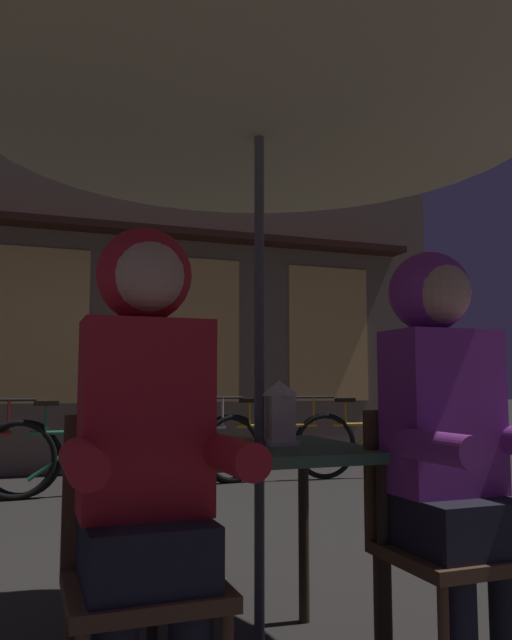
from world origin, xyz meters
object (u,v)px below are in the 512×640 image
patio_umbrella (259,89)px  chair_left (140,558)px  chair_right (439,530)px  book (223,441)px  person_right_hooded (447,419)px  bicycle_furthest (372,443)px  person_left_hooded (147,426)px  bicycle_fourth (184,449)px  bicycle_fifth (277,446)px  bicycle_third (79,455)px  lantern (279,411)px  cafe_table (259,475)px

patio_umbrella → chair_left: size_ratio=2.66×
chair_right → book: 0.79m
chair_left → person_right_hooded: 1.03m
person_right_hooded → bicycle_furthest: 4.66m
person_left_hooded → bicycle_fourth: person_left_hooded is taller
chair_left → bicycle_furthest: 5.11m
bicycle_fifth → bicycle_fourth: bearing=-178.5°
bicycle_third → bicycle_furthest: size_ratio=1.01×
bicycle_fifth → bicycle_furthest: (1.01, -0.12, 0.00)m
patio_umbrella → bicycle_furthest: patio_umbrella is taller
lantern → bicycle_furthest: (2.54, 3.70, -0.51)m
person_left_hooded → bicycle_third: bearing=87.7°
person_right_hooded → bicycle_furthest: size_ratio=0.84×
cafe_table → bicycle_third: bicycle_third is taller
bicycle_fourth → book: size_ratio=8.38×
chair_right → bicycle_furthest: (2.14, 4.06, -0.14)m
person_right_hooded → bicycle_third: 4.15m
cafe_table → bicycle_fifth: bicycle_fifth is taller
chair_right → bicycle_fourth: (0.18, 4.15, -0.14)m
person_right_hooded → bicycle_furthest: person_right_hooded is taller
patio_umbrella → bicycle_third: (-0.32, 3.61, -1.71)m
person_right_hooded → bicycle_fourth: bearing=87.6°
cafe_table → chair_left: chair_left is taller
bicycle_third → chair_left: bearing=-92.3°
bicycle_third → bicycle_furthest: (2.93, 0.07, 0.00)m
chair_right → person_right_hooded: (0.00, -0.06, 0.36)m
lantern → person_left_hooded: size_ratio=0.17×
bicycle_furthest → patio_umbrella: bearing=-125.4°
bicycle_fifth → bicycle_furthest: same height
patio_umbrella → bicycle_furthest: bearing=54.6°
person_right_hooded → person_left_hooded: bearing=180.0°
person_right_hooded → bicycle_fifth: person_right_hooded is taller
bicycle_fourth → chair_right: bearing=-92.4°
book → cafe_table: bearing=-23.3°
person_right_hooded → bicycle_third: size_ratio=0.83×
lantern → book: bearing=152.2°
chair_left → patio_umbrella: bearing=37.5°
book → patio_umbrella: bearing=-23.3°
lantern → bicycle_fourth: 3.87m
bicycle_fifth → bicycle_furthest: 1.01m
lantern → chair_left: 0.76m
person_right_hooded → book: bearing=138.9°
patio_umbrella → chair_left: 1.68m
person_left_hooded → bicycle_furthest: size_ratio=0.84×
patio_umbrella → person_right_hooded: 1.37m
person_right_hooded → book: (-0.59, 0.51, -0.09)m
chair_left → lantern: bearing=33.1°
patio_umbrella → chair_right: bearing=-37.5°
bicycle_furthest → cafe_table: bearing=-125.4°
bicycle_fifth → patio_umbrella: bearing=-112.9°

